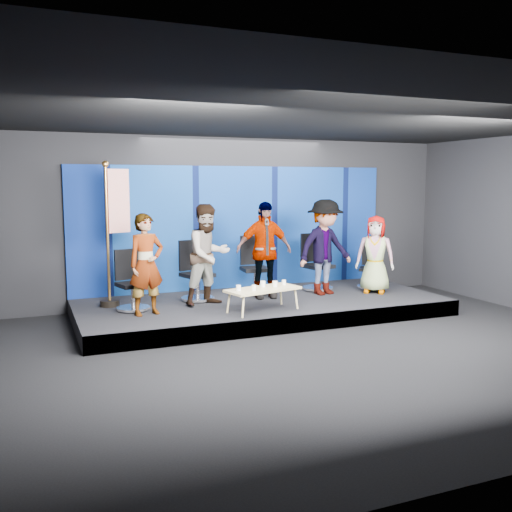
# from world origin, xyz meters

# --- Properties ---
(ground) EXTENTS (10.00, 10.00, 0.00)m
(ground) POSITION_xyz_m (0.00, 0.00, 0.00)
(ground) COLOR black
(ground) RESTS_ON ground
(room_walls) EXTENTS (10.02, 8.02, 3.51)m
(room_walls) POSITION_xyz_m (0.00, 0.00, 2.43)
(room_walls) COLOR black
(room_walls) RESTS_ON ground
(riser) EXTENTS (7.00, 3.00, 0.30)m
(riser) POSITION_xyz_m (0.00, 2.50, 0.15)
(riser) COLOR black
(riser) RESTS_ON ground
(backdrop) EXTENTS (7.00, 0.08, 2.60)m
(backdrop) POSITION_xyz_m (0.00, 3.95, 1.60)
(backdrop) COLOR navy
(backdrop) RESTS_ON riser
(chair_a) EXTENTS (0.74, 0.74, 1.07)m
(chair_a) POSITION_xyz_m (-2.50, 2.55, 0.65)
(chair_a) COLOR silver
(chair_a) RESTS_ON riser
(panelist_a) EXTENTS (0.72, 0.56, 1.74)m
(panelist_a) POSITION_xyz_m (-2.32, 2.08, 1.17)
(panelist_a) COLOR black
(panelist_a) RESTS_ON riser
(chair_b) EXTENTS (0.81, 0.81, 1.15)m
(chair_b) POSITION_xyz_m (-1.20, 2.95, 0.68)
(chair_b) COLOR silver
(chair_b) RESTS_ON riser
(panelist_b) EXTENTS (1.07, 0.94, 1.87)m
(panelist_b) POSITION_xyz_m (-1.10, 2.45, 1.23)
(panelist_b) COLOR black
(panelist_b) RESTS_ON riser
(chair_c) EXTENTS (0.72, 0.72, 1.17)m
(chair_c) POSITION_xyz_m (0.11, 3.18, 0.68)
(chair_c) COLOR silver
(chair_c) RESTS_ON riser
(panelist_c) EXTENTS (1.15, 0.57, 1.89)m
(panelist_c) POSITION_xyz_m (0.11, 2.67, 1.24)
(panelist_c) COLOR black
(panelist_c) RESTS_ON riser
(chair_d) EXTENTS (0.77, 0.77, 1.19)m
(chair_d) POSITION_xyz_m (1.47, 3.04, 0.69)
(chair_d) COLOR silver
(chair_d) RESTS_ON riser
(panelist_d) EXTENTS (1.34, 0.90, 1.92)m
(panelist_d) POSITION_xyz_m (1.39, 2.53, 1.26)
(panelist_d) COLOR black
(panelist_d) RESTS_ON riser
(chair_e) EXTENTS (0.78, 0.78, 0.98)m
(chair_e) POSITION_xyz_m (2.63, 2.75, 0.62)
(chair_e) COLOR silver
(chair_e) RESTS_ON riser
(panelist_e) EXTENTS (0.92, 0.88, 1.59)m
(panelist_e) POSITION_xyz_m (2.43, 2.30, 1.09)
(panelist_e) COLOR black
(panelist_e) RESTS_ON riser
(coffee_table) EXTENTS (1.42, 0.87, 0.41)m
(coffee_table) POSITION_xyz_m (-0.37, 1.57, 0.68)
(coffee_table) COLOR tan
(coffee_table) RESTS_ON riser
(mug_a) EXTENTS (0.08, 0.08, 0.10)m
(mug_a) POSITION_xyz_m (-0.86, 1.50, 0.76)
(mug_a) COLOR white
(mug_a) RESTS_ON coffee_table
(mug_b) EXTENTS (0.08, 0.08, 0.10)m
(mug_b) POSITION_xyz_m (-0.60, 1.44, 0.76)
(mug_b) COLOR white
(mug_b) RESTS_ON coffee_table
(mug_c) EXTENTS (0.09, 0.09, 0.11)m
(mug_c) POSITION_xyz_m (-0.33, 1.69, 0.76)
(mug_c) COLOR white
(mug_c) RESTS_ON coffee_table
(mug_d) EXTENTS (0.09, 0.09, 0.10)m
(mug_d) POSITION_xyz_m (-0.12, 1.62, 0.76)
(mug_d) COLOR white
(mug_d) RESTS_ON coffee_table
(mug_e) EXTENTS (0.07, 0.07, 0.09)m
(mug_e) POSITION_xyz_m (0.12, 1.75, 0.75)
(mug_e) COLOR white
(mug_e) RESTS_ON coffee_table
(flag_stand) EXTENTS (0.60, 0.35, 2.64)m
(flag_stand) POSITION_xyz_m (-2.69, 3.04, 1.70)
(flag_stand) COLOR black
(flag_stand) RESTS_ON riser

